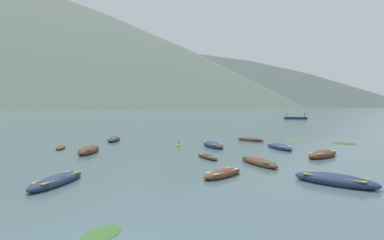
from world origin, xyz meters
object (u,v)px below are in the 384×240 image
Objects in this scene: rowboat_4 at (57,181)px; rowboat_1 at (279,147)px; rowboat_0 at (114,139)px; rowboat_9 at (61,147)px; rowboat_11 at (207,157)px; rowboat_12 at (89,150)px; rowboat_10 at (335,180)px; mooring_buoy at (179,146)px; rowboat_5 at (250,140)px; rowboat_7 at (322,154)px; rowboat_8 at (213,145)px; ferry_0 at (296,118)px; rowboat_6 at (222,173)px; rowboat_2 at (259,162)px.

rowboat_1 is at bearing 40.92° from rowboat_4.
rowboat_9 is at bearing -118.49° from rowboat_0.
rowboat_12 reaches higher than rowboat_11.
rowboat_10 is 18.42m from mooring_buoy.
rowboat_5 is 1.12× the size of rowboat_11.
rowboat_4 is 1.04× the size of rowboat_12.
rowboat_9 is 1.05× the size of rowboat_11.
rowboat_11 is at bearing -142.53° from rowboat_1.
rowboat_5 is at bearing 108.32° from rowboat_7.
rowboat_1 is 1.04× the size of rowboat_8.
mooring_buoy is (-9.67, 15.68, -0.14)m from rowboat_10.
ferry_0 is at bearing 62.50° from mooring_buoy.
rowboat_7 is (9.35, 7.24, 0.05)m from rowboat_6.
rowboat_0 is at bearing 150.65° from rowboat_7.
rowboat_8 is at bearing 106.13° from rowboat_2.
rowboat_8 is at bearing 19.08° from rowboat_12.
rowboat_10 reaches higher than rowboat_0.
rowboat_2 is 1.06× the size of rowboat_7.
rowboat_6 is 6.46m from rowboat_10.
rowboat_9 is (-21.12, -6.94, -0.05)m from rowboat_5.
mooring_buoy is (8.55, -5.40, -0.13)m from rowboat_0.
rowboat_8 is 1.02× the size of rowboat_10.
rowboat_10 is (-0.88, -14.27, 0.03)m from rowboat_1.
rowboat_4 is at bearing -79.13° from rowboat_12.
rowboat_12 is (-2.19, 11.41, 0.04)m from rowboat_4.
rowboat_5 is at bearing 54.95° from rowboat_4.
mooring_buoy is at bearing -148.40° from rowboat_5.
rowboat_5 is 4.10× the size of mooring_buoy.
rowboat_4 is 1.43× the size of rowboat_11.
rowboat_2 is 0.55× the size of ferry_0.
rowboat_8 reaches higher than rowboat_6.
rowboat_1 is 6.92m from rowboat_8.
rowboat_12 is (-21.10, 2.19, 0.01)m from rowboat_7.
ferry_0 is (29.54, 79.39, 0.25)m from rowboat_2.
rowboat_0 is 1.32× the size of rowboat_5.
rowboat_2 is at bearing -56.94° from mooring_buoy.
rowboat_0 is at bearing 147.73° from mooring_buoy.
rowboat_10 reaches higher than rowboat_2.
rowboat_12 is at bearing -121.03° from ferry_0.
rowboat_0 reaches higher than rowboat_6.
rowboat_6 reaches higher than rowboat_11.
rowboat_4 is at bearing -168.33° from rowboat_6.
rowboat_9 is at bearing 113.43° from rowboat_4.
rowboat_9 is 12.39m from mooring_buoy.
rowboat_2 is 12.01m from mooring_buoy.
rowboat_4 is (-16.64, -14.42, 0.01)m from rowboat_1.
ferry_0 is at bearing 68.59° from rowboat_6.
rowboat_11 is 3.67× the size of mooring_buoy.
rowboat_8 is 16.06m from rowboat_9.
rowboat_0 is at bearing 131.71° from rowboat_11.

